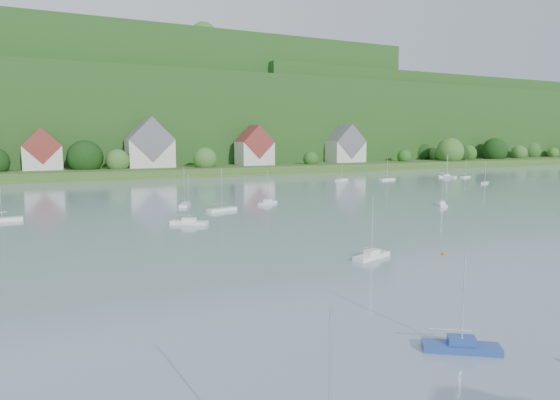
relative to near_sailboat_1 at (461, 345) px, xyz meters
name	(u,v)px	position (x,y,z in m)	size (l,w,h in m)	color
far_shore_strip	(131,170)	(6.94, 170.72, 1.11)	(600.00, 60.00, 3.00)	#304F1D
forested_ridge	(107,119)	(7.34, 239.29, 22.50)	(620.00, 181.22, 69.89)	#163B13
village_building_1	(42,152)	(-23.06, 159.72, 8.36)	(12.00, 9.36, 14.00)	beige
village_building_2	(150,147)	(11.94, 158.72, 9.88)	(16.00, 11.44, 18.00)	beige
village_building_3	(254,148)	(51.94, 156.72, 9.04)	(13.00, 10.40, 15.50)	beige
village_building_4	(346,147)	(96.94, 160.72, 9.20)	(15.00, 10.40, 16.50)	beige
near_sailboat_1	(461,345)	(0.00, 0.00, 0.00)	(4.71, 3.81, 6.46)	#244290
near_sailboat_3	(372,255)	(9.51, 22.38, 0.01)	(5.32, 2.94, 6.92)	white
mooring_buoy_3	(444,255)	(18.13, 20.21, -0.39)	(0.47, 0.47, 0.47)	orange
far_sailboat_cluster	(241,194)	(18.63, 85.98, -0.02)	(188.48, 68.75, 8.71)	white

